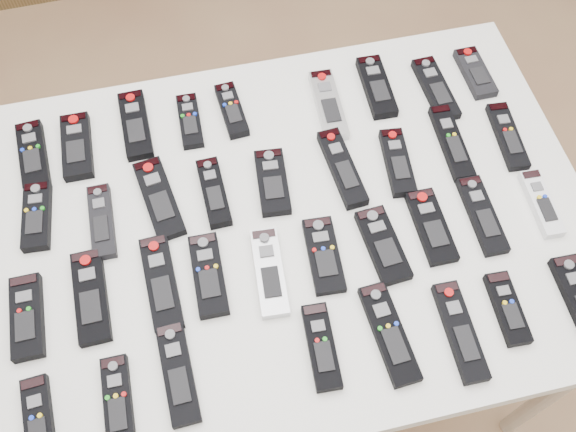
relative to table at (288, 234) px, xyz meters
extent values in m
plane|color=#94644B|center=(-0.06, 0.11, -0.72)|extent=(4.00, 4.00, 0.00)
cube|color=white|center=(0.00, 0.00, 0.04)|extent=(1.25, 0.88, 0.04)
cylinder|color=beige|center=(0.56, -0.38, -0.35)|extent=(0.04, 0.04, 0.74)
cylinder|color=beige|center=(-0.56, 0.38, -0.35)|extent=(0.04, 0.04, 0.74)
cylinder|color=beige|center=(0.56, 0.38, -0.35)|extent=(0.04, 0.04, 0.74)
cube|color=black|center=(-0.50, 0.27, 0.07)|extent=(0.07, 0.18, 0.02)
cube|color=black|center=(-0.41, 0.28, 0.07)|extent=(0.06, 0.17, 0.02)
cube|color=black|center=(-0.28, 0.31, 0.07)|extent=(0.06, 0.18, 0.02)
cube|color=black|center=(-0.16, 0.29, 0.07)|extent=(0.05, 0.14, 0.02)
cube|color=black|center=(-0.06, 0.30, 0.07)|extent=(0.06, 0.15, 0.02)
cube|color=#B7B7BC|center=(0.15, 0.27, 0.07)|extent=(0.06, 0.19, 0.02)
cube|color=black|center=(0.28, 0.29, 0.07)|extent=(0.06, 0.17, 0.02)
cube|color=black|center=(0.41, 0.26, 0.07)|extent=(0.06, 0.18, 0.02)
cube|color=black|center=(0.51, 0.28, 0.07)|extent=(0.06, 0.15, 0.02)
cube|color=black|center=(-0.50, 0.12, 0.07)|extent=(0.06, 0.16, 0.02)
cube|color=black|center=(-0.37, 0.08, 0.07)|extent=(0.05, 0.17, 0.02)
cube|color=black|center=(-0.25, 0.11, 0.07)|extent=(0.09, 0.20, 0.02)
cube|color=black|center=(-0.14, 0.09, 0.07)|extent=(0.05, 0.16, 0.02)
cube|color=black|center=(-0.01, 0.09, 0.07)|extent=(0.07, 0.16, 0.02)
cube|color=black|center=(0.14, 0.09, 0.07)|extent=(0.06, 0.20, 0.02)
cube|color=black|center=(0.26, 0.08, 0.07)|extent=(0.07, 0.17, 0.02)
cube|color=black|center=(0.39, 0.11, 0.07)|extent=(0.05, 0.20, 0.02)
cube|color=black|center=(0.52, 0.10, 0.07)|extent=(0.06, 0.18, 0.02)
cube|color=black|center=(-0.52, -0.10, 0.07)|extent=(0.06, 0.17, 0.02)
cube|color=black|center=(-0.40, -0.08, 0.07)|extent=(0.06, 0.19, 0.02)
cube|color=black|center=(-0.27, -0.08, 0.07)|extent=(0.06, 0.20, 0.02)
cube|color=black|center=(-0.18, -0.09, 0.07)|extent=(0.06, 0.17, 0.02)
cube|color=#B7B7BC|center=(-0.06, -0.11, 0.07)|extent=(0.07, 0.19, 0.02)
cube|color=black|center=(0.05, -0.10, 0.07)|extent=(0.07, 0.17, 0.02)
cube|color=black|center=(0.17, -0.10, 0.07)|extent=(0.07, 0.17, 0.02)
cube|color=black|center=(0.28, -0.08, 0.07)|extent=(0.06, 0.17, 0.02)
cube|color=black|center=(0.39, -0.08, 0.07)|extent=(0.05, 0.18, 0.02)
cube|color=silver|center=(0.52, -0.08, 0.07)|extent=(0.05, 0.16, 0.02)
cube|color=black|center=(-0.51, -0.30, 0.07)|extent=(0.06, 0.16, 0.02)
cube|color=black|center=(-0.37, -0.29, 0.07)|extent=(0.05, 0.16, 0.02)
cube|color=black|center=(-0.26, -0.27, 0.07)|extent=(0.06, 0.19, 0.02)
cube|color=black|center=(0.00, -0.28, 0.07)|extent=(0.06, 0.16, 0.02)
cube|color=black|center=(0.13, -0.28, 0.07)|extent=(0.07, 0.20, 0.02)
cube|color=black|center=(0.25, -0.30, 0.07)|extent=(0.05, 0.19, 0.02)
cube|color=black|center=(0.36, -0.28, 0.07)|extent=(0.05, 0.14, 0.02)
camera|label=1|loc=(-0.14, -0.63, 1.20)|focal=40.00mm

